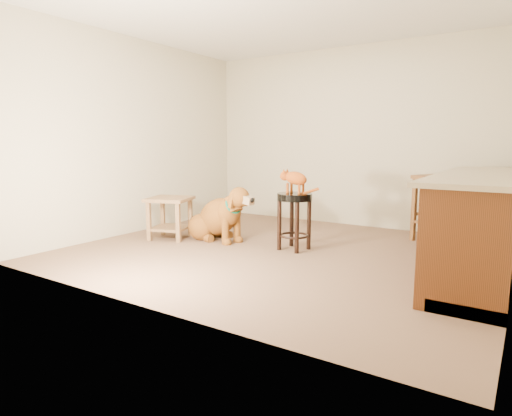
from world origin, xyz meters
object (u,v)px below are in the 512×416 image
Objects in this scene: tabby_kitten at (294,179)px; golden_retriever at (219,218)px; side_table at (170,211)px; wood_stool at (436,207)px; padded_stool at (294,210)px.

golden_retriever is at bearing -168.11° from tabby_kitten.
side_table is 1.70m from tabby_kitten.
golden_retriever is at bearing -148.54° from wood_stool.
wood_stool is 2.69m from golden_retriever.
side_table is at bearing -144.40° from golden_retriever.
side_table is 0.56× the size of golden_retriever.
wood_stool is at bearing 43.60° from golden_retriever.
padded_stool is 0.79× the size of wood_stool.
tabby_kitten reaches higher than wood_stool.
wood_stool is (1.27, 1.32, -0.03)m from padded_stool.
padded_stool is at bearing -133.97° from wood_stool.
wood_stool is 1.88m from tabby_kitten.
padded_stool is 1.04m from golden_retriever.
padded_stool is at bearing 11.95° from side_table.
tabby_kitten is at bearing 12.11° from side_table.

